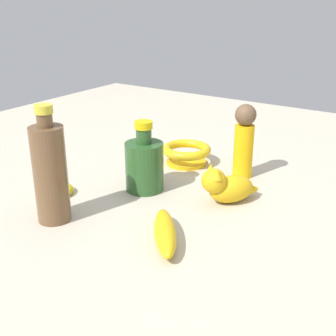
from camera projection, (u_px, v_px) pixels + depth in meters
name	position (u px, v px, depth m)	size (l,w,h in m)	color
ground	(168.00, 194.00, 1.06)	(2.00, 2.00, 0.00)	#BCB29E
banana	(165.00, 232.00, 0.85)	(0.18, 0.04, 0.04)	gold
bowl	(187.00, 152.00, 1.23)	(0.14, 0.14, 0.05)	gold
cat_figurine	(226.00, 186.00, 1.00)	(0.11, 0.13, 0.10)	gold
bottle_short	(144.00, 164.00, 1.06)	(0.09, 0.09, 0.17)	#285124
person_figure_adult	(244.00, 140.00, 1.12)	(0.06, 0.06, 0.19)	#EFB10E
bottle_tall	(50.00, 172.00, 0.90)	(0.07, 0.07, 0.25)	brown
bangle	(56.00, 191.00, 1.05)	(0.08, 0.08, 0.02)	#B69F04
nail_polish_jar	(142.00, 145.00, 1.34)	(0.03, 0.03, 0.03)	#224D25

